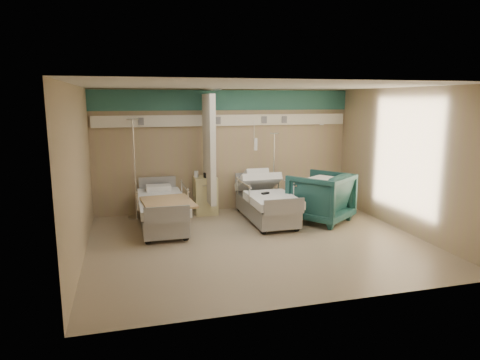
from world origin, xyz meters
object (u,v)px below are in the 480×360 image
(bed_right, at_px, (266,206))
(iv_stand_left, at_px, (136,198))
(bed_left, at_px, (162,213))
(visitor_armchair, at_px, (321,197))
(iv_stand_right, at_px, (273,193))
(bedside_cabinet, at_px, (205,195))

(bed_right, distance_m, iv_stand_left, 2.84)
(bed_right, height_order, bed_left, same)
(bed_right, xyz_separation_m, bed_left, (-2.20, 0.00, 0.00))
(visitor_armchair, relative_size, iv_stand_left, 0.53)
(visitor_armchair, bearing_deg, iv_stand_right, -101.44)
(bedside_cabinet, bearing_deg, iv_stand_left, 178.75)
(bed_right, height_order, bedside_cabinet, bedside_cabinet)
(bedside_cabinet, bearing_deg, visitor_armchair, -28.88)
(bedside_cabinet, relative_size, iv_stand_left, 0.39)
(bedside_cabinet, bearing_deg, iv_stand_right, 1.60)
(bed_right, relative_size, iv_stand_right, 1.20)
(bed_left, distance_m, iv_stand_right, 2.86)
(bedside_cabinet, bearing_deg, bed_right, -38.05)
(bed_right, height_order, visitor_armchair, visitor_armchair)
(visitor_armchair, bearing_deg, bed_left, -42.52)
(iv_stand_left, bearing_deg, bed_left, -62.79)
(visitor_armchair, xyz_separation_m, iv_stand_left, (-3.79, 1.28, -0.08))
(bed_left, height_order, visitor_armchair, visitor_armchair)
(bedside_cabinet, relative_size, iv_stand_right, 0.47)
(bed_left, relative_size, iv_stand_left, 1.00)
(bed_left, height_order, iv_stand_right, iv_stand_right)
(iv_stand_right, xyz_separation_m, iv_stand_left, (-3.18, -0.01, 0.07))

